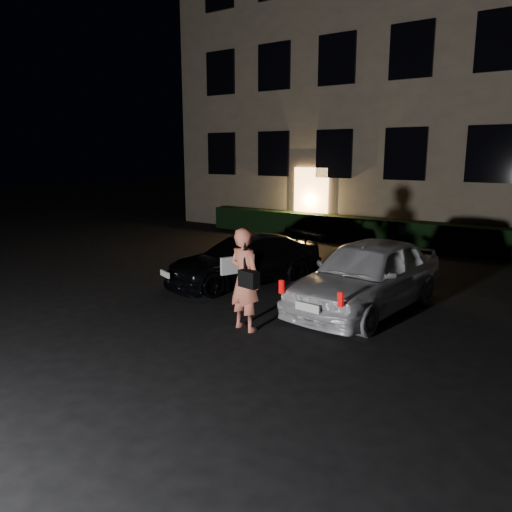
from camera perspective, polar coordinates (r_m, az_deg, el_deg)
The scene contains 6 objects.
ground at distance 8.50m, azimuth -9.96°, elevation -9.39°, with size 80.00×80.00×0.00m, color black.
building at distance 21.49m, azimuth 20.92°, elevation 18.90°, with size 20.00×8.11×12.00m.
hedge at distance 17.20m, azimuth 15.71°, elevation 2.53°, with size 15.00×0.70×0.85m, color black.
sedan at distance 11.74m, azimuth -1.31°, elevation -0.43°, with size 2.87×4.21×1.13m.
hatch at distance 9.95m, azimuth 12.55°, elevation -2.13°, with size 2.00×4.25×1.40m.
man at distance 8.57m, azimuth -1.26°, elevation -2.67°, with size 0.76×0.54×1.80m.
Camera 1 is at (5.71, -5.51, 3.03)m, focal length 35.00 mm.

